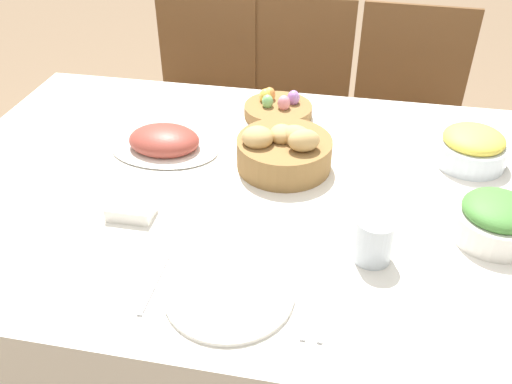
{
  "coord_description": "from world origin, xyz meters",
  "views": [
    {
      "loc": [
        0.22,
        -1.07,
        1.5
      ],
      "look_at": [
        0.03,
        -0.08,
        0.77
      ],
      "focal_mm": 38.0,
      "sensor_mm": 36.0,
      "label": 1
    }
  ],
  "objects_px": {
    "egg_basket": "(278,109)",
    "knife": "(308,305)",
    "chair_far_left": "(199,104)",
    "bread_basket": "(284,150)",
    "dinner_plate": "(229,293)",
    "fork": "(155,283)",
    "green_salad_bowl": "(496,219)",
    "chair_far_right": "(404,123)",
    "ham_platter": "(164,142)",
    "drinking_cup": "(374,240)",
    "spoon": "(324,307)",
    "butter_dish": "(131,211)",
    "chair_far_center": "(296,113)",
    "pineapple_bowl": "(472,147)"
  },
  "relations": [
    {
      "from": "egg_basket",
      "to": "knife",
      "type": "xyz_separation_m",
      "value": [
        0.18,
        -0.74,
        -0.02
      ]
    },
    {
      "from": "chair_far_left",
      "to": "bread_basket",
      "type": "distance_m",
      "value": 0.94
    },
    {
      "from": "dinner_plate",
      "to": "fork",
      "type": "xyz_separation_m",
      "value": [
        -0.15,
        0.0,
        -0.0
      ]
    },
    {
      "from": "green_salad_bowl",
      "to": "dinner_plate",
      "type": "height_order",
      "value": "green_salad_bowl"
    },
    {
      "from": "dinner_plate",
      "to": "knife",
      "type": "bearing_deg",
      "value": 0.0
    },
    {
      "from": "chair_far_right",
      "to": "ham_platter",
      "type": "height_order",
      "value": "chair_far_right"
    },
    {
      "from": "chair_far_right",
      "to": "bread_basket",
      "type": "bearing_deg",
      "value": -112.48
    },
    {
      "from": "ham_platter",
      "to": "knife",
      "type": "distance_m",
      "value": 0.66
    },
    {
      "from": "drinking_cup",
      "to": "chair_far_right",
      "type": "bearing_deg",
      "value": 82.79
    },
    {
      "from": "chair_far_right",
      "to": "green_salad_bowl",
      "type": "relative_size",
      "value": 5.08
    },
    {
      "from": "bread_basket",
      "to": "green_salad_bowl",
      "type": "distance_m",
      "value": 0.52
    },
    {
      "from": "bread_basket",
      "to": "fork",
      "type": "relative_size",
      "value": 1.44
    },
    {
      "from": "spoon",
      "to": "egg_basket",
      "type": "bearing_deg",
      "value": 105.77
    },
    {
      "from": "drinking_cup",
      "to": "fork",
      "type": "bearing_deg",
      "value": -159.27
    },
    {
      "from": "green_salad_bowl",
      "to": "knife",
      "type": "height_order",
      "value": "green_salad_bowl"
    },
    {
      "from": "dinner_plate",
      "to": "spoon",
      "type": "bearing_deg",
      "value": 0.0
    },
    {
      "from": "egg_basket",
      "to": "knife",
      "type": "distance_m",
      "value": 0.76
    },
    {
      "from": "chair_far_right",
      "to": "dinner_plate",
      "type": "xyz_separation_m",
      "value": [
        -0.4,
        -1.23,
        0.25
      ]
    },
    {
      "from": "green_salad_bowl",
      "to": "chair_far_left",
      "type": "bearing_deg",
      "value": 134.61
    },
    {
      "from": "chair_far_left",
      "to": "drinking_cup",
      "type": "height_order",
      "value": "chair_far_left"
    },
    {
      "from": "egg_basket",
      "to": "ham_platter",
      "type": "relative_size",
      "value": 0.68
    },
    {
      "from": "green_salad_bowl",
      "to": "butter_dish",
      "type": "bearing_deg",
      "value": -174.12
    },
    {
      "from": "chair_far_center",
      "to": "chair_far_right",
      "type": "bearing_deg",
      "value": -4.61
    },
    {
      "from": "ham_platter",
      "to": "spoon",
      "type": "xyz_separation_m",
      "value": [
        0.47,
        -0.49,
        -0.02
      ]
    },
    {
      "from": "ham_platter",
      "to": "fork",
      "type": "xyz_separation_m",
      "value": [
        0.14,
        -0.49,
        -0.02
      ]
    },
    {
      "from": "chair_far_left",
      "to": "chair_far_center",
      "type": "xyz_separation_m",
      "value": [
        0.4,
        0.0,
        0.0
      ]
    },
    {
      "from": "spoon",
      "to": "ham_platter",
      "type": "bearing_deg",
      "value": 134.53
    },
    {
      "from": "pineapple_bowl",
      "to": "chair_far_center",
      "type": "bearing_deg",
      "value": 128.93
    },
    {
      "from": "spoon",
      "to": "green_salad_bowl",
      "type": "bearing_deg",
      "value": 39.45
    },
    {
      "from": "chair_far_left",
      "to": "green_salad_bowl",
      "type": "relative_size",
      "value": 5.08
    },
    {
      "from": "bread_basket",
      "to": "spoon",
      "type": "height_order",
      "value": "bread_basket"
    },
    {
      "from": "chair_far_center",
      "to": "chair_far_right",
      "type": "relative_size",
      "value": 1.0
    },
    {
      "from": "knife",
      "to": "pineapple_bowl",
      "type": "bearing_deg",
      "value": 58.05
    },
    {
      "from": "spoon",
      "to": "chair_far_left",
      "type": "bearing_deg",
      "value": 116.49
    },
    {
      "from": "chair_far_left",
      "to": "pineapple_bowl",
      "type": "bearing_deg",
      "value": -28.86
    },
    {
      "from": "chair_far_center",
      "to": "butter_dish",
      "type": "xyz_separation_m",
      "value": [
        -0.25,
        -1.04,
        0.26
      ]
    },
    {
      "from": "chair_far_right",
      "to": "chair_far_left",
      "type": "bearing_deg",
      "value": -177.07
    },
    {
      "from": "bread_basket",
      "to": "spoon",
      "type": "distance_m",
      "value": 0.49
    },
    {
      "from": "pineapple_bowl",
      "to": "fork",
      "type": "bearing_deg",
      "value": -138.73
    },
    {
      "from": "bread_basket",
      "to": "knife",
      "type": "xyz_separation_m",
      "value": [
        0.12,
        -0.46,
        -0.05
      ]
    },
    {
      "from": "green_salad_bowl",
      "to": "knife",
      "type": "xyz_separation_m",
      "value": [
        -0.37,
        -0.28,
        -0.04
      ]
    },
    {
      "from": "fork",
      "to": "chair_far_left",
      "type": "bearing_deg",
      "value": 102.4
    },
    {
      "from": "pineapple_bowl",
      "to": "fork",
      "type": "xyz_separation_m",
      "value": [
        -0.66,
        -0.58,
        -0.04
      ]
    },
    {
      "from": "chair_far_center",
      "to": "ham_platter",
      "type": "xyz_separation_m",
      "value": [
        -0.27,
        -0.75,
        0.27
      ]
    },
    {
      "from": "bread_basket",
      "to": "green_salad_bowl",
      "type": "relative_size",
      "value": 1.36
    },
    {
      "from": "chair_far_center",
      "to": "butter_dish",
      "type": "bearing_deg",
      "value": -108.04
    },
    {
      "from": "knife",
      "to": "green_salad_bowl",
      "type": "bearing_deg",
      "value": 36.56
    },
    {
      "from": "chair_far_left",
      "to": "green_salad_bowl",
      "type": "bearing_deg",
      "value": -39.08
    },
    {
      "from": "drinking_cup",
      "to": "knife",
      "type": "bearing_deg",
      "value": -125.92
    },
    {
      "from": "chair_far_left",
      "to": "pineapple_bowl",
      "type": "xyz_separation_m",
      "value": [
        0.93,
        -0.66,
        0.29
      ]
    }
  ]
}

